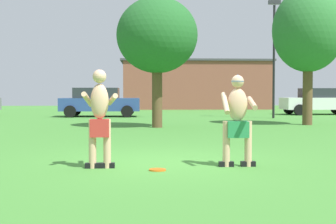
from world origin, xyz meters
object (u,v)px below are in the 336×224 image
object	(u,v)px
player_in_red	(100,116)
tree_left_field	(308,31)
tree_behind_players	(157,36)
player_with_cap	(237,117)
car_white_near_post	(319,101)
frisbee	(157,170)
lamp_post	(274,47)
car_blue_far_end	(99,102)

from	to	relation	value
player_in_red	tree_left_field	world-z (taller)	tree_left_field
tree_behind_players	player_with_cap	bearing A→B (deg)	-83.35
player_with_cap	car_white_near_post	world-z (taller)	player_with_cap
player_in_red	car_white_near_post	distance (m)	22.91
player_with_cap	tree_left_field	distance (m)	12.29
player_in_red	frisbee	xyz separation A→B (m)	(0.99, -0.33, -0.89)
player_with_cap	tree_behind_players	bearing A→B (deg)	96.65
player_in_red	lamp_post	distance (m)	17.87
tree_behind_players	car_blue_far_end	bearing A→B (deg)	109.20
player_with_cap	tree_behind_players	world-z (taller)	tree_behind_players
tree_left_field	tree_behind_players	size ratio (longest dim) A/B	1.14
lamp_post	tree_behind_players	distance (m)	8.81
car_white_near_post	tree_behind_players	distance (m)	14.55
car_blue_far_end	tree_left_field	world-z (taller)	tree_left_field
frisbee	car_white_near_post	xyz separation A→B (m)	(10.35, 20.23, 0.81)
frisbee	car_blue_far_end	distance (m)	18.65
frisbee	tree_left_field	size ratio (longest dim) A/B	0.05
frisbee	car_blue_far_end	xyz separation A→B (m)	(-2.62, 18.44, 0.81)
frisbee	player_in_red	bearing A→B (deg)	161.68
player_in_red	car_white_near_post	bearing A→B (deg)	60.33
frisbee	tree_left_field	distance (m)	13.47
tree_behind_players	frisbee	bearing A→B (deg)	-91.70
player_with_cap	lamp_post	world-z (taller)	lamp_post
frisbee	tree_left_field	xyz separation A→B (m)	(6.46, 11.19, 3.80)
player_with_cap	lamp_post	xyz separation A→B (m)	(5.05, 15.96, 2.78)
car_blue_far_end	tree_behind_players	bearing A→B (deg)	-70.80
player_with_cap	car_white_near_post	xyz separation A→B (m)	(8.92, 19.87, -0.06)
frisbee	lamp_post	distance (m)	17.94
frisbee	tree_behind_players	size ratio (longest dim) A/B	0.06
car_blue_far_end	lamp_post	xyz separation A→B (m)	(9.10, -2.12, 2.85)
player_with_cap	car_blue_far_end	bearing A→B (deg)	102.63
lamp_post	frisbee	bearing A→B (deg)	-111.65
player_in_red	player_with_cap	bearing A→B (deg)	0.92
tree_left_field	tree_behind_players	xyz separation A→B (m)	(-6.16, -1.14, -0.38)
player_with_cap	tree_left_field	world-z (taller)	tree_left_field
car_white_near_post	frisbee	bearing A→B (deg)	-117.09
tree_left_field	tree_behind_players	world-z (taller)	tree_left_field
car_white_near_post	tree_left_field	size ratio (longest dim) A/B	0.78
car_blue_far_end	car_white_near_post	bearing A→B (deg)	7.86
player_with_cap	car_blue_far_end	size ratio (longest dim) A/B	0.38
frisbee	car_blue_far_end	bearing A→B (deg)	98.10
player_with_cap	car_white_near_post	bearing A→B (deg)	65.82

